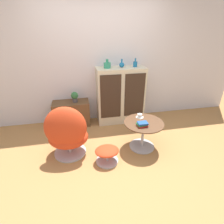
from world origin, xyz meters
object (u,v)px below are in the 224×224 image
(egg_chair, at_px, (67,133))
(vase_leftmost, at_px, (107,65))
(vase_inner_right, at_px, (135,64))
(ottoman, at_px, (107,153))
(coffee_table, at_px, (143,131))
(teacup, at_px, (140,116))
(vase_inner_left, at_px, (122,65))
(potted_plant, at_px, (75,96))
(tv_console, at_px, (72,113))
(sideboard, at_px, (120,95))
(book_stack, at_px, (142,124))

(egg_chair, xyz_separation_m, vase_leftmost, (0.82, 1.01, 0.82))
(vase_inner_right, bearing_deg, vase_leftmost, -180.00)
(vase_leftmost, bearing_deg, vase_inner_right, 0.00)
(ottoman, distance_m, coffee_table, 0.73)
(teacup, bearing_deg, vase_inner_left, 98.23)
(vase_leftmost, xyz_separation_m, vase_inner_left, (0.29, 0.00, -0.00))
(vase_leftmost, height_order, vase_inner_right, vase_leftmost)
(coffee_table, bearing_deg, vase_inner_left, 97.40)
(vase_leftmost, bearing_deg, egg_chair, -129.22)
(vase_inner_right, relative_size, potted_plant, 0.79)
(vase_leftmost, xyz_separation_m, potted_plant, (-0.68, 0.02, -0.61))
(tv_console, relative_size, ottoman, 1.99)
(sideboard, bearing_deg, ottoman, -111.90)
(vase_leftmost, relative_size, book_stack, 0.96)
(egg_chair, distance_m, ottoman, 0.70)
(ottoman, distance_m, potted_plant, 1.46)
(egg_chair, relative_size, vase_leftmost, 5.31)
(vase_inner_right, distance_m, book_stack, 1.37)
(ottoman, distance_m, teacup, 0.86)
(sideboard, distance_m, ottoman, 1.45)
(teacup, bearing_deg, tv_console, 143.78)
(vase_inner_right, bearing_deg, tv_console, 179.23)
(sideboard, height_order, egg_chair, sideboard)
(vase_inner_left, bearing_deg, book_stack, -86.88)
(vase_leftmost, distance_m, potted_plant, 0.91)
(egg_chair, relative_size, teacup, 6.82)
(vase_inner_right, bearing_deg, potted_plant, 179.15)
(sideboard, relative_size, coffee_table, 1.80)
(vase_inner_right, height_order, teacup, vase_inner_right)
(ottoman, bearing_deg, vase_leftmost, 79.38)
(coffee_table, xyz_separation_m, vase_inner_left, (-0.13, 1.04, 0.92))
(sideboard, relative_size, vase_inner_right, 7.08)
(teacup, bearing_deg, vase_leftmost, 115.91)
(egg_chair, height_order, book_stack, egg_chair)
(vase_leftmost, relative_size, teacup, 1.28)
(ottoman, relative_size, vase_inner_left, 2.29)
(vase_inner_right, relative_size, teacup, 1.26)
(vase_inner_left, distance_m, vase_inner_right, 0.28)
(vase_inner_right, bearing_deg, egg_chair, -144.05)
(potted_plant, xyz_separation_m, teacup, (1.10, -0.87, -0.12))
(egg_chair, height_order, vase_inner_right, vase_inner_right)
(vase_inner_right, height_order, potted_plant, vase_inner_right)
(vase_leftmost, distance_m, vase_inner_right, 0.57)
(sideboard, bearing_deg, coffee_table, -81.66)
(sideboard, bearing_deg, vase_inner_left, 12.95)
(tv_console, bearing_deg, vase_inner_right, -0.77)
(vase_inner_right, bearing_deg, vase_inner_left, 180.00)
(coffee_table, distance_m, potted_plant, 1.56)
(ottoman, xyz_separation_m, vase_inner_left, (0.53, 1.29, 1.07))
(sideboard, xyz_separation_m, book_stack, (0.08, -1.14, -0.06))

